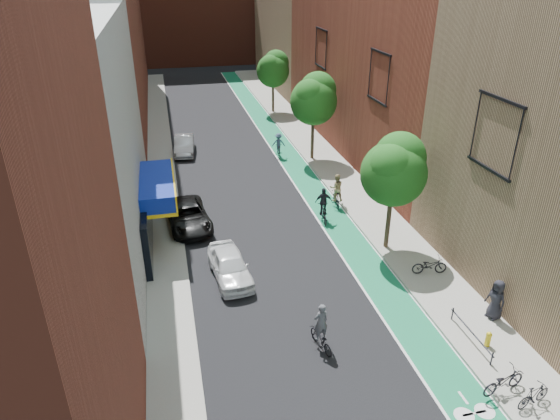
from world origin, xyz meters
TOP-DOWN VIEW (x-y plane):
  - ground at (0.00, 0.00)m, footprint 160.00×160.00m
  - bike_lane at (4.00, 26.00)m, footprint 2.00×68.00m
  - sidewalk_left at (-6.00, 26.00)m, footprint 2.00×68.00m
  - sidewalk_right at (6.50, 26.00)m, footprint 3.00×68.00m
  - building_left_white at (-11.00, 14.00)m, footprint 8.00×20.00m
  - building_right_mid_red at (12.00, 26.00)m, footprint 8.00×28.00m
  - building_right_far_tan at (12.00, 50.00)m, footprint 8.00×20.00m
  - tree_near at (5.65, 10.02)m, footprint 3.40×3.36m
  - tree_mid at (5.65, 24.02)m, footprint 3.55×3.53m
  - tree_far at (5.65, 38.02)m, footprint 3.30×3.25m
  - parked_car_white at (-3.00, 9.14)m, footprint 2.04×4.27m
  - parked_car_black at (-4.60, 15.03)m, footprint 2.75×5.11m
  - parked_car_silver at (-4.04, 27.76)m, footprint 1.88×4.40m
  - cyclist_lead at (-0.17, 3.40)m, footprint 0.92×1.71m
  - cyclist_lane_near at (4.70, 15.66)m, footprint 0.94×1.75m
  - cyclist_lane_mid at (3.32, 13.91)m, footprint 1.07×1.87m
  - cyclist_lane_far at (3.20, 25.19)m, footprint 1.12×1.73m
  - parked_bike_near at (5.40, -0.43)m, footprint 1.88×0.94m
  - parked_bike_mid at (6.04, -1.22)m, footprint 1.52×0.72m
  - parked_bike_far at (6.57, 7.06)m, footprint 1.81×0.88m
  - pedestrian at (7.60, 3.34)m, footprint 0.79×1.02m
  - fire_hydrant at (6.31, 1.79)m, footprint 0.23×0.23m

SIDE VIEW (x-z plane):
  - ground at x=0.00m, z-range 0.00..0.00m
  - bike_lane at x=4.00m, z-range 0.00..0.01m
  - sidewalk_left at x=-6.00m, z-range 0.00..0.15m
  - sidewalk_right at x=6.50m, z-range 0.00..0.15m
  - fire_hydrant at x=6.31m, z-range 0.17..0.84m
  - parked_bike_mid at x=6.04m, z-range 0.15..1.03m
  - parked_bike_far at x=6.57m, z-range 0.15..1.06m
  - parked_bike_near at x=5.40m, z-range 0.15..1.10m
  - parked_car_black at x=-4.60m, z-range 0.00..1.36m
  - cyclist_lead at x=-0.17m, z-range -0.33..1.73m
  - parked_car_white at x=-3.00m, z-range 0.00..1.41m
  - parked_car_silver at x=-4.04m, z-range 0.00..1.41m
  - cyclist_lane_mid at x=3.32m, z-range -0.26..1.82m
  - cyclist_lane_far at x=3.20m, z-range -0.12..1.81m
  - cyclist_lane_near at x=4.70m, z-range -0.15..1.99m
  - pedestrian at x=7.60m, z-range 0.15..2.00m
  - tree_far at x=5.65m, z-range 1.40..7.60m
  - tree_near at x=5.65m, z-range 1.45..7.87m
  - tree_mid at x=5.65m, z-range 1.52..8.26m
  - building_left_white at x=-11.00m, z-range 0.00..12.00m
  - building_right_far_tan at x=12.00m, z-range 0.00..18.00m
  - building_right_mid_red at x=12.00m, z-range 0.00..22.00m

